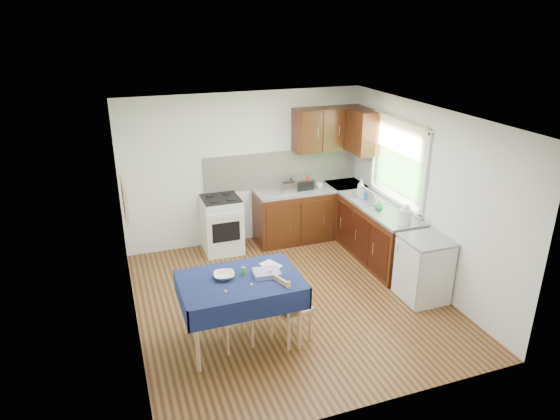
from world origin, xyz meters
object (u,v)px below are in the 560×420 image
object	(u,v)px
dining_table	(240,287)
dish_rack	(368,201)
toaster	(289,187)
kettle	(405,215)
chair_near	(288,305)
chair_far	(236,313)
sandwich_press	(302,183)

from	to	relation	value
dining_table	dish_rack	bearing A→B (deg)	14.68
toaster	kettle	xyz separation A→B (m)	(1.05, -1.78, 0.04)
chair_near	dish_rack	world-z (taller)	dish_rack
chair_far	kettle	xyz separation A→B (m)	(2.61, 0.68, 0.58)
chair_far	dish_rack	world-z (taller)	dish_rack
chair_far	dining_table	bearing A→B (deg)	-143.52
toaster	dish_rack	distance (m)	1.31
kettle	sandwich_press	bearing A→B (deg)	112.44
chair_far	toaster	size ratio (longest dim) A/B	3.51
chair_far	toaster	world-z (taller)	toaster
sandwich_press	dining_table	bearing A→B (deg)	-111.96
dish_rack	chair_near	bearing A→B (deg)	-154.60
chair_near	kettle	xyz separation A→B (m)	(2.02, 0.77, 0.55)
toaster	dish_rack	size ratio (longest dim) A/B	0.52
kettle	dish_rack	bearing A→B (deg)	93.29
toaster	chair_far	bearing A→B (deg)	-116.36
chair_near	kettle	bearing A→B (deg)	-87.82
chair_far	sandwich_press	xyz separation A→B (m)	(1.84, 2.55, 0.54)
chair_far	toaster	distance (m)	2.96
sandwich_press	dish_rack	size ratio (longest dim) A/B	0.69
dining_table	chair_far	xyz separation A→B (m)	(-0.08, -0.08, -0.28)
toaster	sandwich_press	distance (m)	0.29
dining_table	chair_far	world-z (taller)	chair_far
chair_near	sandwich_press	xyz separation A→B (m)	(1.24, 2.64, 0.51)
dining_table	sandwich_press	xyz separation A→B (m)	(1.76, 2.47, 0.27)
chair_near	toaster	bearing A→B (deg)	-39.57
chair_far	dish_rack	bearing A→B (deg)	-154.87
chair_near	sandwich_press	distance (m)	2.97
dining_table	sandwich_press	distance (m)	3.05
dining_table	dish_rack	xyz separation A→B (m)	(2.48, 1.53, 0.20)
kettle	chair_near	bearing A→B (deg)	-159.02
dining_table	kettle	world-z (taller)	kettle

